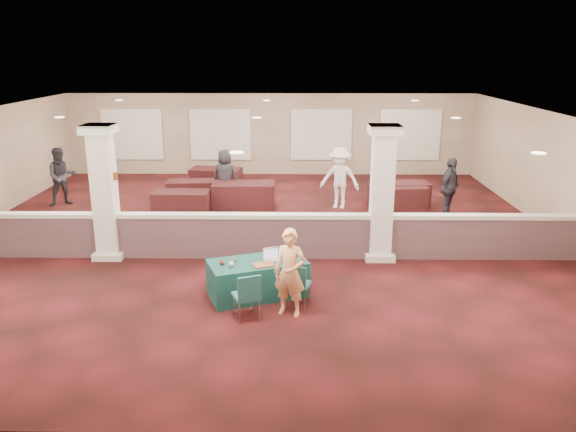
{
  "coord_description": "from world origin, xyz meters",
  "views": [
    {
      "loc": [
        0.98,
        -14.22,
        4.82
      ],
      "look_at": [
        0.82,
        -2.0,
        1.2
      ],
      "focal_mm": 35.0,
      "sensor_mm": 36.0,
      "label": 1
    }
  ],
  "objects_px": {
    "far_table_front_right": "(397,197)",
    "far_table_back_center": "(216,178)",
    "conf_chair_side": "(247,293)",
    "far_table_back_right": "(400,193)",
    "conf_chair_main": "(297,282)",
    "attendee_d": "(225,176)",
    "far_table_front_left": "(182,202)",
    "far_table_back_left": "(191,190)",
    "attendee_a": "(62,177)",
    "attendee_c": "(449,188)",
    "near_table": "(258,278)",
    "far_table_front_center": "(243,195)",
    "woman": "(290,273)",
    "attendee_b": "(340,178)"
  },
  "relations": [
    {
      "from": "near_table",
      "to": "attendee_a",
      "type": "xyz_separation_m",
      "value": [
        -6.72,
        6.92,
        0.56
      ]
    },
    {
      "from": "conf_chair_main",
      "to": "far_table_back_center",
      "type": "relative_size",
      "value": 0.49
    },
    {
      "from": "far_table_back_left",
      "to": "far_table_back_right",
      "type": "xyz_separation_m",
      "value": [
        6.88,
        -0.52,
        0.04
      ]
    },
    {
      "from": "near_table",
      "to": "far_table_front_center",
      "type": "height_order",
      "value": "far_table_front_center"
    },
    {
      "from": "far_table_back_right",
      "to": "attendee_a",
      "type": "relative_size",
      "value": 0.96
    },
    {
      "from": "far_table_front_right",
      "to": "far_table_back_center",
      "type": "bearing_deg",
      "value": 157.21
    },
    {
      "from": "conf_chair_side",
      "to": "far_table_front_center",
      "type": "bearing_deg",
      "value": 73.39
    },
    {
      "from": "far_table_front_left",
      "to": "attendee_d",
      "type": "xyz_separation_m",
      "value": [
        1.21,
        1.24,
        0.54
      ]
    },
    {
      "from": "near_table",
      "to": "far_table_front_center",
      "type": "xyz_separation_m",
      "value": [
        -0.89,
        6.68,
        0.03
      ]
    },
    {
      "from": "attendee_a",
      "to": "attendee_d",
      "type": "relative_size",
      "value": 1.05
    },
    {
      "from": "woman",
      "to": "far_table_front_right",
      "type": "height_order",
      "value": "woman"
    },
    {
      "from": "far_table_back_center",
      "to": "far_table_back_right",
      "type": "bearing_deg",
      "value": -18.76
    },
    {
      "from": "conf_chair_main",
      "to": "conf_chair_side",
      "type": "bearing_deg",
      "value": -132.19
    },
    {
      "from": "conf_chair_main",
      "to": "attendee_d",
      "type": "distance_m",
      "value": 8.08
    },
    {
      "from": "conf_chair_side",
      "to": "far_table_back_right",
      "type": "bearing_deg",
      "value": 40.24
    },
    {
      "from": "near_table",
      "to": "far_table_back_center",
      "type": "bearing_deg",
      "value": 82.18
    },
    {
      "from": "conf_chair_main",
      "to": "attendee_b",
      "type": "xyz_separation_m",
      "value": [
        1.35,
        7.21,
        0.44
      ]
    },
    {
      "from": "attendee_d",
      "to": "far_table_front_right",
      "type": "bearing_deg",
      "value": -174.98
    },
    {
      "from": "woman",
      "to": "far_table_back_right",
      "type": "xyz_separation_m",
      "value": [
        3.49,
        7.96,
        -0.48
      ]
    },
    {
      "from": "far_table_front_center",
      "to": "attendee_b",
      "type": "relative_size",
      "value": 1.01
    },
    {
      "from": "far_table_front_center",
      "to": "woman",
      "type": "bearing_deg",
      "value": -78.35
    },
    {
      "from": "conf_chair_side",
      "to": "far_table_front_left",
      "type": "xyz_separation_m",
      "value": [
        -2.61,
        7.06,
        -0.19
      ]
    },
    {
      "from": "far_table_front_left",
      "to": "far_table_back_right",
      "type": "bearing_deg",
      "value": 9.49
    },
    {
      "from": "woman",
      "to": "near_table",
      "type": "bearing_deg",
      "value": 146.65
    },
    {
      "from": "attendee_d",
      "to": "far_table_front_center",
      "type": "bearing_deg",
      "value": 150.44
    },
    {
      "from": "far_table_back_center",
      "to": "attendee_d",
      "type": "relative_size",
      "value": 1.01
    },
    {
      "from": "conf_chair_main",
      "to": "far_table_front_left",
      "type": "distance_m",
      "value": 7.39
    },
    {
      "from": "far_table_front_left",
      "to": "far_table_front_center",
      "type": "distance_m",
      "value": 1.97
    },
    {
      "from": "conf_chair_side",
      "to": "woman",
      "type": "distance_m",
      "value": 0.87
    },
    {
      "from": "far_table_back_right",
      "to": "woman",
      "type": "bearing_deg",
      "value": -113.69
    },
    {
      "from": "far_table_front_right",
      "to": "far_table_front_left",
      "type": "bearing_deg",
      "value": -173.93
    },
    {
      "from": "attendee_c",
      "to": "woman",
      "type": "bearing_deg",
      "value": -176.89
    },
    {
      "from": "woman",
      "to": "far_table_front_center",
      "type": "distance_m",
      "value": 7.69
    },
    {
      "from": "conf_chair_main",
      "to": "attendee_c",
      "type": "distance_m",
      "value": 7.61
    },
    {
      "from": "conf_chair_side",
      "to": "attendee_a",
      "type": "relative_size",
      "value": 0.49
    },
    {
      "from": "attendee_a",
      "to": "far_table_front_left",
      "type": "bearing_deg",
      "value": -41.86
    },
    {
      "from": "far_table_back_right",
      "to": "attendee_c",
      "type": "xyz_separation_m",
      "value": [
        1.15,
        -1.53,
        0.55
      ]
    },
    {
      "from": "conf_chair_side",
      "to": "far_table_front_left",
      "type": "relative_size",
      "value": 0.54
    },
    {
      "from": "conf_chair_side",
      "to": "far_table_back_center",
      "type": "relative_size",
      "value": 0.51
    },
    {
      "from": "far_table_back_left",
      "to": "far_table_back_right",
      "type": "relative_size",
      "value": 0.89
    },
    {
      "from": "near_table",
      "to": "conf_chair_side",
      "type": "xyz_separation_m",
      "value": [
        -0.11,
        -1.1,
        0.17
      ]
    },
    {
      "from": "far_table_front_left",
      "to": "far_table_back_center",
      "type": "xyz_separation_m",
      "value": [
        0.61,
        3.28,
        0.02
      ]
    },
    {
      "from": "far_table_front_center",
      "to": "attendee_c",
      "type": "distance_m",
      "value": 6.31
    },
    {
      "from": "far_table_front_right",
      "to": "far_table_back_center",
      "type": "xyz_separation_m",
      "value": [
        -6.11,
        2.57,
        0.01
      ]
    },
    {
      "from": "far_table_back_center",
      "to": "far_table_front_right",
      "type": "bearing_deg",
      "value": -22.79
    },
    {
      "from": "far_table_front_center",
      "to": "attendee_d",
      "type": "distance_m",
      "value": 0.96
    },
    {
      "from": "attendee_d",
      "to": "far_table_back_right",
      "type": "bearing_deg",
      "value": -170.43
    },
    {
      "from": "attendee_a",
      "to": "attendee_c",
      "type": "xyz_separation_m",
      "value": [
        12.03,
        -1.33,
        -0.02
      ]
    },
    {
      "from": "conf_chair_side",
      "to": "attendee_a",
      "type": "xyz_separation_m",
      "value": [
        -6.61,
        8.02,
        0.39
      ]
    },
    {
      "from": "far_table_back_left",
      "to": "attendee_a",
      "type": "bearing_deg",
      "value": -169.87
    }
  ]
}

